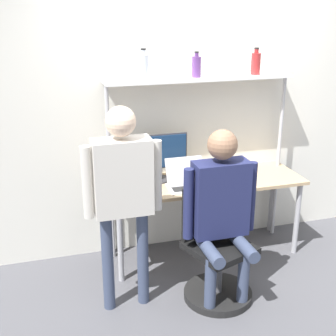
# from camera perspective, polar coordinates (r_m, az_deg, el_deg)

# --- Properties ---
(ground_plane) EXTENTS (12.00, 12.00, 0.00)m
(ground_plane) POSITION_cam_1_polar(r_m,az_deg,el_deg) (4.37, 5.79, -12.25)
(ground_plane) COLOR #4C4C51
(wall_back) EXTENTS (8.00, 0.06, 2.70)m
(wall_back) POSITION_cam_1_polar(r_m,az_deg,el_deg) (4.43, 3.17, 7.24)
(wall_back) COLOR silver
(wall_back) RESTS_ON ground_plane
(desk) EXTENTS (1.82, 0.61, 0.75)m
(desk) POSITION_cam_1_polar(r_m,az_deg,el_deg) (4.33, 4.48, -2.52)
(desk) COLOR tan
(desk) RESTS_ON ground_plane
(shelf_unit) EXTENTS (1.73, 0.24, 1.67)m
(shelf_unit) POSITION_cam_1_polar(r_m,az_deg,el_deg) (4.27, 3.91, 7.63)
(shelf_unit) COLOR white
(shelf_unit) RESTS_ON ground_plane
(monitor) EXTENTS (0.53, 0.22, 0.43)m
(monitor) POSITION_cam_1_polar(r_m,az_deg,el_deg) (4.22, -1.14, 1.58)
(monitor) COLOR #333338
(monitor) RESTS_ON desk
(laptop) EXTENTS (0.34, 0.26, 0.25)m
(laptop) POSITION_cam_1_polar(r_m,az_deg,el_deg) (4.13, 2.21, -1.35)
(laptop) COLOR silver
(laptop) RESTS_ON desk
(cell_phone) EXTENTS (0.07, 0.15, 0.01)m
(cell_phone) POSITION_cam_1_polar(r_m,az_deg,el_deg) (4.19, 5.91, -2.07)
(cell_phone) COLOR silver
(cell_phone) RESTS_ON desk
(office_chair) EXTENTS (0.59, 0.59, 0.94)m
(office_chair) POSITION_cam_1_polar(r_m,az_deg,el_deg) (3.89, 5.82, -11.60)
(office_chair) COLOR black
(office_chair) RESTS_ON ground_plane
(person_seated) EXTENTS (0.60, 0.47, 1.42)m
(person_seated) POSITION_cam_1_polar(r_m,az_deg,el_deg) (3.60, 6.57, -4.34)
(person_seated) COLOR #38425B
(person_seated) RESTS_ON ground_plane
(person_standing) EXTENTS (0.59, 0.22, 1.62)m
(person_standing) POSITION_cam_1_polar(r_m,az_deg,el_deg) (3.44, -5.53, -2.05)
(person_standing) COLOR #38425B
(person_standing) RESTS_ON ground_plane
(bottle_red) EXTENTS (0.08, 0.08, 0.24)m
(bottle_red) POSITION_cam_1_polar(r_m,az_deg,el_deg) (4.42, 10.65, 12.45)
(bottle_red) COLOR maroon
(bottle_red) RESTS_ON shelf_unit
(bottle_purple) EXTENTS (0.08, 0.08, 0.22)m
(bottle_purple) POSITION_cam_1_polar(r_m,az_deg,el_deg) (4.19, 3.48, 12.26)
(bottle_purple) COLOR #593372
(bottle_purple) RESTS_ON shelf_unit
(bottle_clear) EXTENTS (0.09, 0.09, 0.26)m
(bottle_clear) POSITION_cam_1_polar(r_m,az_deg,el_deg) (4.06, -3.00, 12.25)
(bottle_clear) COLOR silver
(bottle_clear) RESTS_ON shelf_unit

